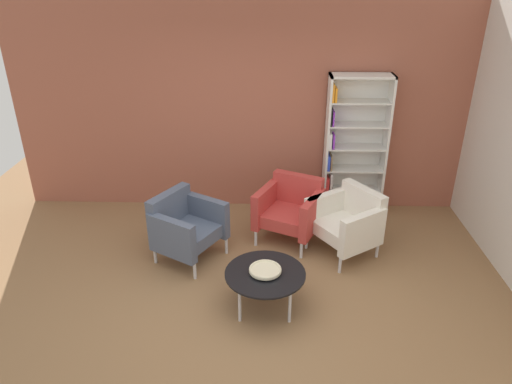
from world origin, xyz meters
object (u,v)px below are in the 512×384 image
armchair_near_window (291,209)px  armchair_corner_red (185,226)px  bookshelf_tall (351,148)px  armchair_spare_guest (348,221)px  decorative_bowl (265,270)px  coffee_table_low (265,275)px

armchair_near_window → armchair_corner_red: (-1.23, -0.46, 0.00)m
bookshelf_tall → armchair_corner_red: (-2.04, -1.23, -0.51)m
armchair_spare_guest → decorative_bowl: bearing=-77.1°
bookshelf_tall → armchair_spare_guest: bearing=-98.6°
coffee_table_low → armchair_near_window: bearing=77.4°
bookshelf_tall → armchair_near_window: 1.23m
bookshelf_tall → armchair_near_window: bookshelf_tall is taller
decorative_bowl → armchair_spare_guest: 1.41m
bookshelf_tall → coffee_table_low: (-1.11, -2.09, -0.56)m
coffee_table_low → armchair_spare_guest: size_ratio=0.85×
coffee_table_low → armchair_near_window: armchair_near_window is taller
armchair_near_window → decorative_bowl: bearing=-77.3°
armchair_near_window → coffee_table_low: bearing=-77.3°
coffee_table_low → decorative_bowl: (-0.00, 0.00, 0.06)m
bookshelf_tall → armchair_corner_red: size_ratio=2.03×
coffee_table_low → armchair_corner_red: bearing=137.0°
armchair_corner_red → armchair_spare_guest: (1.88, 0.17, 0.00)m
coffee_table_low → armchair_corner_red: armchair_corner_red is taller
armchair_near_window → armchair_spare_guest: (0.66, -0.29, 0.00)m
bookshelf_tall → coffee_table_low: bookshelf_tall is taller
bookshelf_tall → decorative_bowl: 2.42m
bookshelf_tall → armchair_near_window: size_ratio=2.07×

